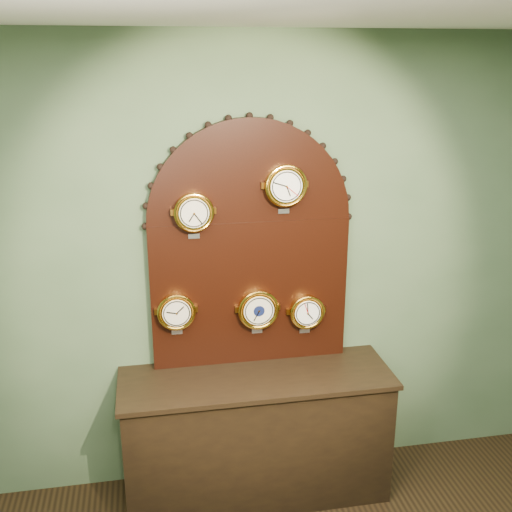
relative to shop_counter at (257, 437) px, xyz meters
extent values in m
plane|color=#4C6645|center=(0.00, 0.27, 1.00)|extent=(4.00, 0.00, 4.00)
cube|color=black|center=(0.00, 0.00, 0.00)|extent=(1.60, 0.50, 0.80)
cube|color=black|center=(0.00, 0.22, 0.88)|extent=(1.20, 0.06, 0.90)
cylinder|color=black|center=(0.00, 0.22, 1.33)|extent=(1.20, 0.06, 1.20)
cylinder|color=gold|center=(-0.33, 0.16, 1.42)|extent=(0.21, 0.08, 0.21)
torus|color=gold|center=(-0.33, 0.13, 1.42)|extent=(0.23, 0.02, 0.23)
cylinder|color=beige|center=(-0.33, 0.12, 1.42)|extent=(0.17, 0.01, 0.17)
cube|color=#B0B0B7|center=(-0.33, 0.19, 1.27)|extent=(0.07, 0.01, 0.03)
cylinder|color=gold|center=(0.20, 0.16, 1.55)|extent=(0.23, 0.08, 0.23)
torus|color=gold|center=(0.20, 0.13, 1.55)|extent=(0.25, 0.02, 0.25)
cylinder|color=white|center=(0.20, 0.12, 1.55)|extent=(0.18, 0.01, 0.18)
cube|color=#B0B0B7|center=(0.20, 0.19, 1.39)|extent=(0.07, 0.01, 0.03)
cylinder|color=gold|center=(-0.45, 0.16, 0.82)|extent=(0.21, 0.08, 0.21)
torus|color=gold|center=(-0.45, 0.13, 0.82)|extent=(0.23, 0.02, 0.23)
cylinder|color=beige|center=(-0.45, 0.12, 0.82)|extent=(0.17, 0.01, 0.17)
cube|color=#B0B0B7|center=(-0.45, 0.19, 0.67)|extent=(0.06, 0.01, 0.03)
cylinder|color=gold|center=(0.04, 0.16, 0.80)|extent=(0.23, 0.08, 0.23)
torus|color=gold|center=(0.04, 0.13, 0.80)|extent=(0.25, 0.02, 0.25)
cylinder|color=beige|center=(0.04, 0.12, 0.80)|extent=(0.19, 0.01, 0.19)
cube|color=#B0B0B7|center=(0.04, 0.19, 0.64)|extent=(0.07, 0.01, 0.03)
cylinder|color=#0D153C|center=(0.04, 0.12, 0.80)|extent=(0.07, 0.00, 0.07)
cylinder|color=gold|center=(0.34, 0.16, 0.76)|extent=(0.20, 0.08, 0.20)
torus|color=gold|center=(0.34, 0.13, 0.76)|extent=(0.22, 0.02, 0.22)
cylinder|color=white|center=(0.34, 0.12, 0.76)|extent=(0.16, 0.01, 0.16)
cube|color=#B0B0B7|center=(0.34, 0.19, 0.61)|extent=(0.06, 0.01, 0.03)
camera|label=1|loc=(-0.59, -3.18, 2.25)|focal=42.72mm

